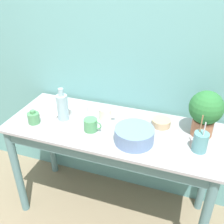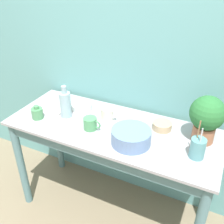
{
  "view_description": "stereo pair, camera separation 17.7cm",
  "coord_description": "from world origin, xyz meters",
  "px_view_note": "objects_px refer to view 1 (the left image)",
  "views": [
    {
      "loc": [
        0.5,
        -1.14,
        1.86
      ],
      "look_at": [
        0.0,
        0.3,
        0.96
      ],
      "focal_mm": 42.0,
      "sensor_mm": 36.0,
      "label": 1
    },
    {
      "loc": [
        0.66,
        -1.07,
        1.86
      ],
      "look_at": [
        0.0,
        0.3,
        0.96
      ],
      "focal_mm": 42.0,
      "sensor_mm": 36.0,
      "label": 2
    }
  ],
  "objects_px": {
    "mug_green": "(91,125)",
    "bowl_small_tan": "(161,123)",
    "utensil_cup": "(200,142)",
    "potted_plant": "(206,111)",
    "bottle_short": "(34,118)",
    "tray_board": "(49,109)",
    "bottle_tall": "(62,107)",
    "mug_cream": "(106,114)",
    "bowl_small_enamel_white": "(78,108)",
    "bowl_wash_large": "(134,135)"
  },
  "relations": [
    {
      "from": "bowl_wash_large",
      "to": "bottle_short",
      "type": "distance_m",
      "value": 0.73
    },
    {
      "from": "bowl_wash_large",
      "to": "utensil_cup",
      "type": "relative_size",
      "value": 1.06
    },
    {
      "from": "potted_plant",
      "to": "bottle_short",
      "type": "relative_size",
      "value": 3.09
    },
    {
      "from": "bowl_wash_large",
      "to": "tray_board",
      "type": "relative_size",
      "value": 1.05
    },
    {
      "from": "mug_cream",
      "to": "bowl_small_enamel_white",
      "type": "height_order",
      "value": "mug_cream"
    },
    {
      "from": "potted_plant",
      "to": "utensil_cup",
      "type": "bearing_deg",
      "value": -91.16
    },
    {
      "from": "bottle_tall",
      "to": "bowl_small_tan",
      "type": "xyz_separation_m",
      "value": [
        0.69,
        0.15,
        -0.08
      ]
    },
    {
      "from": "potted_plant",
      "to": "utensil_cup",
      "type": "distance_m",
      "value": 0.22
    },
    {
      "from": "bottle_tall",
      "to": "mug_green",
      "type": "xyz_separation_m",
      "value": [
        0.25,
        -0.07,
        -0.06
      ]
    },
    {
      "from": "bowl_wash_large",
      "to": "mug_green",
      "type": "xyz_separation_m",
      "value": [
        -0.31,
        0.03,
        -0.01
      ]
    },
    {
      "from": "bowl_small_tan",
      "to": "tray_board",
      "type": "relative_size",
      "value": 0.55
    },
    {
      "from": "potted_plant",
      "to": "mug_cream",
      "type": "relative_size",
      "value": 2.53
    },
    {
      "from": "mug_green",
      "to": "mug_cream",
      "type": "xyz_separation_m",
      "value": [
        0.04,
        0.17,
        0.0
      ]
    },
    {
      "from": "mug_green",
      "to": "bottle_short",
      "type": "bearing_deg",
      "value": -173.78
    },
    {
      "from": "mug_cream",
      "to": "utensil_cup",
      "type": "relative_size",
      "value": 0.52
    },
    {
      "from": "bottle_tall",
      "to": "utensil_cup",
      "type": "distance_m",
      "value": 0.96
    },
    {
      "from": "potted_plant",
      "to": "bowl_small_tan",
      "type": "height_order",
      "value": "potted_plant"
    },
    {
      "from": "tray_board",
      "to": "utensil_cup",
      "type": "bearing_deg",
      "value": -6.5
    },
    {
      "from": "potted_plant",
      "to": "bowl_small_enamel_white",
      "type": "relative_size",
      "value": 1.97
    },
    {
      "from": "bottle_tall",
      "to": "utensil_cup",
      "type": "relative_size",
      "value": 1.03
    },
    {
      "from": "bowl_small_tan",
      "to": "utensil_cup",
      "type": "height_order",
      "value": "utensil_cup"
    },
    {
      "from": "potted_plant",
      "to": "bottle_short",
      "type": "xyz_separation_m",
      "value": [
        -1.13,
        -0.25,
        -0.14
      ]
    },
    {
      "from": "mug_green",
      "to": "tray_board",
      "type": "xyz_separation_m",
      "value": [
        -0.42,
        0.15,
        -0.04
      ]
    },
    {
      "from": "bowl_small_enamel_white",
      "to": "mug_cream",
      "type": "bearing_deg",
      "value": -8.58
    },
    {
      "from": "potted_plant",
      "to": "bowl_small_enamel_white",
      "type": "bearing_deg",
      "value": 179.69
    },
    {
      "from": "bowl_small_tan",
      "to": "utensil_cup",
      "type": "bearing_deg",
      "value": -36.51
    },
    {
      "from": "bottle_tall",
      "to": "mug_cream",
      "type": "relative_size",
      "value": 1.97
    },
    {
      "from": "mug_cream",
      "to": "utensil_cup",
      "type": "height_order",
      "value": "utensil_cup"
    },
    {
      "from": "mug_cream",
      "to": "bottle_tall",
      "type": "bearing_deg",
      "value": -161.18
    },
    {
      "from": "potted_plant",
      "to": "mug_green",
      "type": "xyz_separation_m",
      "value": [
        -0.71,
        -0.2,
        -0.14
      ]
    },
    {
      "from": "potted_plant",
      "to": "bottle_short",
      "type": "bearing_deg",
      "value": -167.8
    },
    {
      "from": "bowl_wash_large",
      "to": "mug_green",
      "type": "distance_m",
      "value": 0.31
    },
    {
      "from": "bottle_tall",
      "to": "mug_green",
      "type": "bearing_deg",
      "value": -15.55
    },
    {
      "from": "mug_green",
      "to": "utensil_cup",
      "type": "xyz_separation_m",
      "value": [
        0.71,
        0.02,
        0.02
      ]
    },
    {
      "from": "bowl_wash_large",
      "to": "bowl_small_enamel_white",
      "type": "relative_size",
      "value": 1.58
    },
    {
      "from": "bottle_tall",
      "to": "mug_cream",
      "type": "bearing_deg",
      "value": 18.82
    },
    {
      "from": "bowl_small_enamel_white",
      "to": "tray_board",
      "type": "xyz_separation_m",
      "value": [
        -0.22,
        -0.06,
        -0.02
      ]
    },
    {
      "from": "utensil_cup",
      "to": "tray_board",
      "type": "height_order",
      "value": "utensil_cup"
    },
    {
      "from": "mug_green",
      "to": "bowl_small_tan",
      "type": "relative_size",
      "value": 0.96
    },
    {
      "from": "bottle_short",
      "to": "utensil_cup",
      "type": "distance_m",
      "value": 1.13
    },
    {
      "from": "potted_plant",
      "to": "bottle_tall",
      "type": "bearing_deg",
      "value": -172.26
    },
    {
      "from": "bottle_tall",
      "to": "bowl_small_enamel_white",
      "type": "bearing_deg",
      "value": 69.46
    },
    {
      "from": "bottle_short",
      "to": "bottle_tall",
      "type": "bearing_deg",
      "value": 33.36
    },
    {
      "from": "bowl_small_tan",
      "to": "mug_green",
      "type": "bearing_deg",
      "value": -154.13
    },
    {
      "from": "potted_plant",
      "to": "mug_green",
      "type": "distance_m",
      "value": 0.75
    },
    {
      "from": "mug_cream",
      "to": "utensil_cup",
      "type": "xyz_separation_m",
      "value": [
        0.67,
        -0.15,
        0.02
      ]
    },
    {
      "from": "potted_plant",
      "to": "mug_green",
      "type": "bearing_deg",
      "value": -164.39
    },
    {
      "from": "tray_board",
      "to": "bottle_tall",
      "type": "bearing_deg",
      "value": -23.89
    },
    {
      "from": "bowl_wash_large",
      "to": "tray_board",
      "type": "height_order",
      "value": "bowl_wash_large"
    },
    {
      "from": "bottle_tall",
      "to": "potted_plant",
      "type": "bearing_deg",
      "value": 7.74
    }
  ]
}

